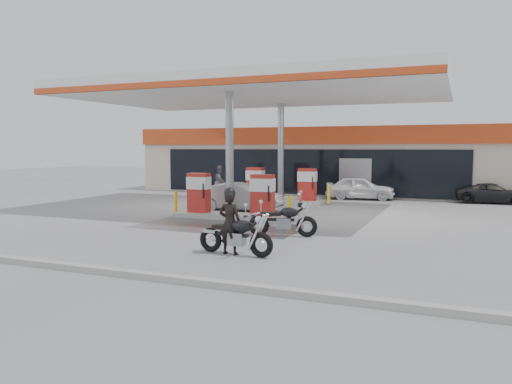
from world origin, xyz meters
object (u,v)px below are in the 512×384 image
at_px(hatchback_silver, 240,197).
at_px(parked_car_right, 493,193).
at_px(pump_island_far, 281,189).
at_px(sedan_white, 360,188).
at_px(biker_main, 230,223).
at_px(attendant, 221,182).
at_px(pump_island_near, 230,201).
at_px(main_motorcycle, 237,236).
at_px(parked_motorcycle, 284,221).
at_px(parked_car_left, 207,179).

relative_size(hatchback_silver, parked_car_right, 1.05).
relative_size(pump_island_far, sedan_white, 1.40).
relative_size(biker_main, attendant, 0.93).
relative_size(pump_island_far, attendant, 2.83).
bearing_deg(hatchback_silver, pump_island_near, -169.17).
height_order(main_motorcycle, attendant, attendant).
distance_m(pump_island_far, parked_motorcycle, 9.58).
relative_size(parked_motorcycle, attendant, 1.20).
bearing_deg(pump_island_near, pump_island_far, 90.00).
bearing_deg(hatchback_silver, sedan_white, -33.30).
bearing_deg(parked_car_left, hatchback_silver, -134.22).
distance_m(pump_island_near, biker_main, 6.67).
bearing_deg(parked_car_right, biker_main, 152.70).
distance_m(pump_island_far, hatchback_silver, 3.84).
bearing_deg(sedan_white, parked_motorcycle, 170.93).
xyz_separation_m(pump_island_far, main_motorcycle, (3.07, -12.04, -0.21)).
bearing_deg(hatchback_silver, biker_main, -160.93).
xyz_separation_m(pump_island_far, parked_car_left, (-7.46, 6.00, -0.05)).
height_order(sedan_white, hatchback_silver, hatchback_silver).
relative_size(pump_island_near, parked_car_left, 1.13).
height_order(pump_island_near, sedan_white, pump_island_near).
relative_size(pump_island_near, attendant, 2.83).
bearing_deg(pump_island_near, parked_car_left, 121.88).
xyz_separation_m(main_motorcycle, parked_motorcycle, (0.24, 3.05, 0.00)).
xyz_separation_m(sedan_white, hatchback_silver, (-3.99, -7.00, 0.00)).
bearing_deg(sedan_white, biker_main, 169.37).
relative_size(sedan_white, parked_car_left, 0.81).
distance_m(sedan_white, parked_car_right, 6.63).
bearing_deg(parked_car_right, parked_car_left, 80.15).
relative_size(pump_island_far, parked_motorcycle, 2.35).
bearing_deg(main_motorcycle, sedan_white, 93.65).
distance_m(main_motorcycle, attendant, 14.79).
relative_size(main_motorcycle, biker_main, 1.31).
relative_size(pump_island_near, hatchback_silver, 1.35).
xyz_separation_m(main_motorcycle, sedan_white, (0.35, 15.24, 0.12)).
distance_m(pump_island_far, biker_main, 12.36).
relative_size(biker_main, parked_motorcycle, 0.77).
xyz_separation_m(pump_island_near, parked_car_right, (10.00, 10.00, -0.21)).
bearing_deg(pump_island_far, hatchback_silver, -98.49).
bearing_deg(main_motorcycle, attendant, 123.08).
height_order(pump_island_far, parked_car_left, pump_island_far).
height_order(attendant, parked_car_right, attendant).
bearing_deg(sedan_white, main_motorcycle, 170.12).
bearing_deg(biker_main, main_motorcycle, 174.71).
bearing_deg(sedan_white, pump_island_far, 124.52).
relative_size(pump_island_far, parked_car_left, 1.13).
xyz_separation_m(biker_main, parked_motorcycle, (0.44, 3.04, -0.34)).
relative_size(parked_motorcycle, parked_car_left, 0.48).
xyz_separation_m(main_motorcycle, hatchback_silver, (-3.64, 8.24, 0.12)).
height_order(pump_island_near, attendant, attendant).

